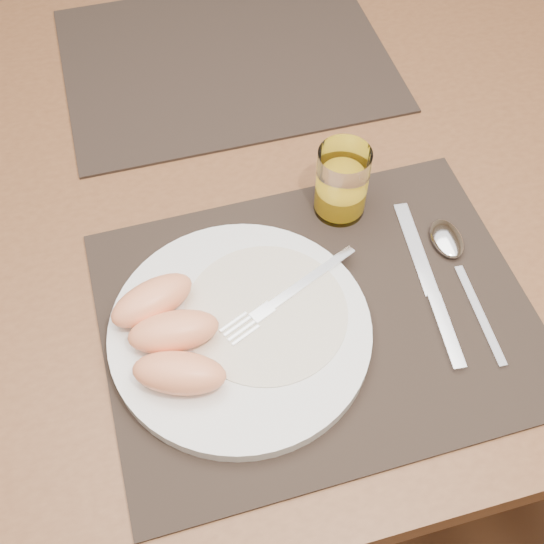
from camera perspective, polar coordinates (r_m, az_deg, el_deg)
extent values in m
plane|color=brown|center=(1.49, -0.96, -11.75)|extent=(5.00, 5.00, 0.00)
cube|color=brown|center=(0.87, -1.63, 7.39)|extent=(1.40, 0.90, 0.04)
cylinder|color=brown|center=(1.57, 17.99, 12.00)|extent=(0.06, 0.06, 0.71)
cube|color=#2E241D|center=(0.73, 3.82, -3.74)|extent=(0.45, 0.36, 0.00)
cube|color=#2E241D|center=(1.01, -3.91, 17.38)|extent=(0.45, 0.35, 0.00)
cylinder|color=white|center=(0.70, -2.67, -4.97)|extent=(0.27, 0.27, 0.02)
cylinder|color=white|center=(0.70, -0.52, -3.38)|extent=(0.17, 0.17, 0.00)
cube|color=silver|center=(0.73, 3.45, -0.41)|extent=(0.11, 0.06, 0.00)
cube|color=silver|center=(0.70, -0.81, -3.44)|extent=(0.03, 0.02, 0.00)
cube|color=silver|center=(0.69, -2.73, -4.79)|extent=(0.04, 0.04, 0.00)
cube|color=silver|center=(0.79, 11.92, 1.97)|extent=(0.03, 0.13, 0.00)
cube|color=silver|center=(0.73, 14.35, -4.79)|extent=(0.02, 0.09, 0.01)
cube|color=silver|center=(0.75, 16.97, -3.41)|extent=(0.02, 0.13, 0.00)
ellipsoid|color=silver|center=(0.80, 14.41, 2.73)|extent=(0.04, 0.06, 0.01)
cylinder|color=white|center=(0.78, 5.87, 7.51)|extent=(0.06, 0.06, 0.09)
cylinder|color=yellow|center=(0.80, 5.71, 6.25)|extent=(0.05, 0.05, 0.03)
ellipsoid|color=#FF9D68|center=(0.66, -7.76, -8.37)|extent=(0.10, 0.07, 0.04)
ellipsoid|color=#FF9D68|center=(0.68, -8.23, -4.94)|extent=(0.09, 0.05, 0.04)
ellipsoid|color=#FF9D68|center=(0.70, -10.00, -2.34)|extent=(0.10, 0.07, 0.04)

